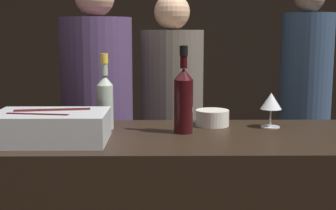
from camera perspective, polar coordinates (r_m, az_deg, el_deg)
The scene contains 9 objects.
wall_back_chalkboard at distance 4.17m, azimuth -0.34°, elevation 7.37°, with size 6.40×0.06×2.80m.
ice_bin_with_bottles at distance 1.86m, azimuth -14.11°, elevation -2.48°, with size 0.43×0.28×0.12m.
bowl_white at distance 2.13m, azimuth 5.43°, elevation -1.50°, with size 0.15×0.15×0.07m.
wine_glass at distance 2.12m, azimuth 12.45°, elevation 0.34°, with size 0.09×0.09×0.16m.
rose_wine_bottle at distance 2.05m, azimuth -7.67°, elevation 0.77°, with size 0.07×0.07×0.33m.
red_wine_bottle_black_foil at distance 1.95m, azimuth 1.90°, elevation 0.91°, with size 0.08×0.08×0.37m.
person_in_hoodie at distance 2.84m, azimuth 0.48°, elevation -2.23°, with size 0.38×0.38×1.73m.
person_blond_tee at distance 2.60m, azimuth -8.56°, elevation -2.52°, with size 0.39×0.39×1.80m.
person_grey_polo at distance 3.49m, azimuth 16.33°, elevation 0.74°, with size 0.37×0.37×1.85m.
Camera 1 is at (-0.02, -1.56, 1.51)m, focal length 50.00 mm.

